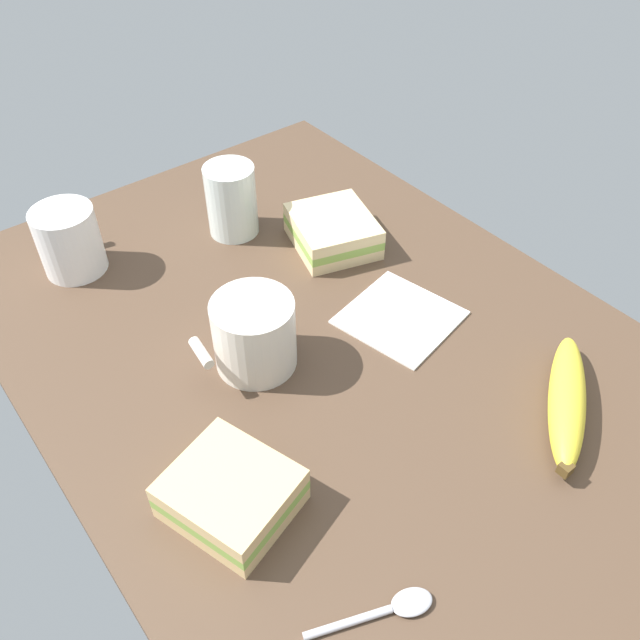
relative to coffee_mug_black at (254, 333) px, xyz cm
name	(u,v)px	position (x,y,z in cm)	size (l,w,h in cm)	color
tabletop	(320,344)	(1.59, 7.97, -5.47)	(90.00, 64.00, 2.00)	#4C3828
coffee_mug_black	(254,333)	(0.00, 0.00, 0.00)	(9.16, 11.61, 8.68)	silver
coffee_mug_milky	(69,240)	(-28.76, -9.00, 0.12)	(10.21, 7.95, 8.92)	white
sandwich_main	(333,231)	(-11.79, 20.79, -2.27)	(13.92, 13.17, 4.40)	beige
sandwich_side	(231,493)	(13.95, -12.20, -2.27)	(13.31, 12.60, 4.40)	#DBB77A
glass_of_milk	(232,204)	(-22.94, 11.95, -0.11)	(6.92, 6.92, 10.02)	silver
banana	(567,400)	(26.12, 21.34, -2.60)	(13.84, 17.31, 3.75)	yellow
spoon	(390,609)	(30.21, -7.35, -4.09)	(5.49, 11.00, 0.80)	silver
paper_napkin	(400,317)	(4.89, 17.77, -4.32)	(12.38, 12.38, 0.30)	white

